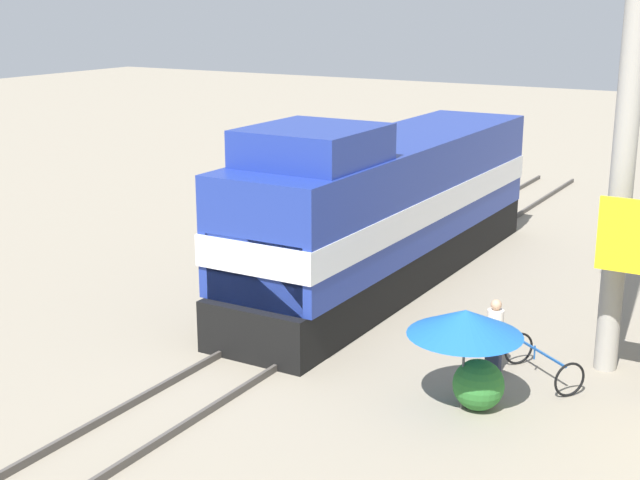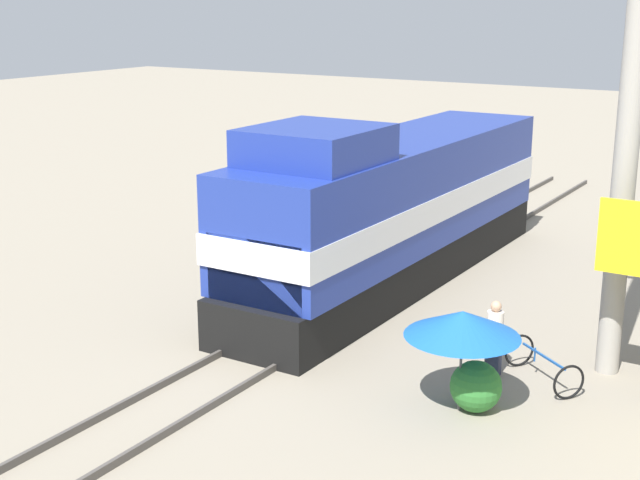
{
  "view_description": "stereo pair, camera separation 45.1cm",
  "coord_description": "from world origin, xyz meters",
  "px_view_note": "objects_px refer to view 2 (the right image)",
  "views": [
    {
      "loc": [
        10.22,
        -16.54,
        7.51
      ],
      "look_at": [
        1.2,
        -1.25,
        2.66
      ],
      "focal_mm": 50.0,
      "sensor_mm": 36.0,
      "label": 1
    },
    {
      "loc": [
        10.61,
        -16.31,
        7.51
      ],
      "look_at": [
        1.2,
        -1.25,
        2.66
      ],
      "focal_mm": 50.0,
      "sensor_mm": 36.0,
      "label": 2
    }
  ],
  "objects_px": {
    "locomotive": "(391,209)",
    "bicycle": "(543,365)",
    "utility_pole": "(630,110)",
    "vendor_umbrella": "(463,324)",
    "person_bystander": "(494,335)"
  },
  "relations": [
    {
      "from": "person_bystander",
      "to": "bicycle",
      "type": "distance_m",
      "value": 1.12
    },
    {
      "from": "utility_pole",
      "to": "vendor_umbrella",
      "type": "bearing_deg",
      "value": -119.35
    },
    {
      "from": "utility_pole",
      "to": "bicycle",
      "type": "relative_size",
      "value": 5.88
    },
    {
      "from": "utility_pole",
      "to": "bicycle",
      "type": "height_order",
      "value": "utility_pole"
    },
    {
      "from": "locomotive",
      "to": "person_bystander",
      "type": "distance_m",
      "value": 6.41
    },
    {
      "from": "person_bystander",
      "to": "vendor_umbrella",
      "type": "bearing_deg",
      "value": -87.98
    },
    {
      "from": "utility_pole",
      "to": "vendor_umbrella",
      "type": "relative_size",
      "value": 4.98
    },
    {
      "from": "utility_pole",
      "to": "vendor_umbrella",
      "type": "distance_m",
      "value": 5.31
    },
    {
      "from": "person_bystander",
      "to": "utility_pole",
      "type": "bearing_deg",
      "value": 36.8
    },
    {
      "from": "locomotive",
      "to": "bicycle",
      "type": "distance_m",
      "value": 7.14
    },
    {
      "from": "vendor_umbrella",
      "to": "utility_pole",
      "type": "bearing_deg",
      "value": 60.65
    },
    {
      "from": "utility_pole",
      "to": "bicycle",
      "type": "xyz_separation_m",
      "value": [
        -0.96,
        -1.26,
        -5.06
      ]
    },
    {
      "from": "locomotive",
      "to": "person_bystander",
      "type": "height_order",
      "value": "locomotive"
    },
    {
      "from": "locomotive",
      "to": "bicycle",
      "type": "height_order",
      "value": "locomotive"
    },
    {
      "from": "utility_pole",
      "to": "vendor_umbrella",
      "type": "xyz_separation_m",
      "value": [
        -1.87,
        -3.33,
        -3.69
      ]
    }
  ]
}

